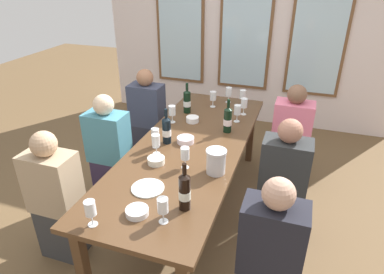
{
  "coord_description": "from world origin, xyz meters",
  "views": [
    {
      "loc": [
        0.85,
        -2.43,
        2.15
      ],
      "look_at": [
        0.0,
        0.06,
        0.79
      ],
      "focal_mm": 31.68,
      "sensor_mm": 36.0,
      "label": 1
    }
  ],
  "objects_px": {
    "wine_glass_1": "(155,134)",
    "wine_glass_4": "(243,95)",
    "wine_bottle_2": "(167,130)",
    "seated_person_1": "(269,258)",
    "seated_person_3": "(282,184)",
    "wine_glass_8": "(213,96)",
    "tasting_bowl_0": "(186,140)",
    "white_plate_0": "(148,188)",
    "wine_bottle_0": "(228,120)",
    "wine_bottle_3": "(185,191)",
    "wine_glass_0": "(156,141)",
    "tasting_bowl_2": "(156,160)",
    "dining_table": "(190,152)",
    "metal_pitcher": "(216,161)",
    "wine_glass_9": "(172,111)",
    "wine_glass_10": "(229,92)",
    "wine_glass_6": "(90,209)",
    "seated_person_4": "(148,118)",
    "seated_person_2": "(109,152)",
    "tasting_bowl_1": "(192,119)",
    "wine_glass_7": "(163,206)",
    "wine_glass_5": "(237,111)",
    "wine_bottle_1": "(187,101)",
    "wine_glass_2": "(244,104)",
    "wine_glass_3": "(185,154)",
    "tasting_bowl_3": "(137,212)",
    "seated_person_0": "(56,200)",
    "seated_person_5": "(290,139)"
  },
  "relations": [
    {
      "from": "wine_bottle_3",
      "to": "wine_glass_0",
      "type": "relative_size",
      "value": 1.94
    },
    {
      "from": "wine_bottle_3",
      "to": "tasting_bowl_3",
      "type": "distance_m",
      "value": 0.32
    },
    {
      "from": "tasting_bowl_2",
      "to": "wine_glass_4",
      "type": "relative_size",
      "value": 0.78
    },
    {
      "from": "tasting_bowl_0",
      "to": "seated_person_3",
      "type": "relative_size",
      "value": 0.13
    },
    {
      "from": "seated_person_4",
      "to": "wine_glass_4",
      "type": "bearing_deg",
      "value": 12.0
    },
    {
      "from": "seated_person_2",
      "to": "wine_glass_1",
      "type": "bearing_deg",
      "value": -11.39
    },
    {
      "from": "wine_glass_8",
      "to": "white_plate_0",
      "type": "bearing_deg",
      "value": -90.81
    },
    {
      "from": "metal_pitcher",
      "to": "wine_glass_8",
      "type": "xyz_separation_m",
      "value": [
        -0.37,
        1.25,
        0.03
      ]
    },
    {
      "from": "metal_pitcher",
      "to": "wine_glass_6",
      "type": "distance_m",
      "value": 0.97
    },
    {
      "from": "wine_glass_6",
      "to": "wine_bottle_3",
      "type": "bearing_deg",
      "value": 34.4
    },
    {
      "from": "wine_glass_5",
      "to": "wine_glass_8",
      "type": "xyz_separation_m",
      "value": [
        -0.33,
        0.3,
        0.0
      ]
    },
    {
      "from": "tasting_bowl_0",
      "to": "tasting_bowl_1",
      "type": "distance_m",
      "value": 0.44
    },
    {
      "from": "wine_bottle_1",
      "to": "wine_glass_6",
      "type": "relative_size",
      "value": 1.85
    },
    {
      "from": "dining_table",
      "to": "wine_bottle_2",
      "type": "distance_m",
      "value": 0.28
    },
    {
      "from": "wine_glass_6",
      "to": "wine_glass_10",
      "type": "distance_m",
      "value": 2.25
    },
    {
      "from": "wine_bottle_2",
      "to": "wine_bottle_0",
      "type": "bearing_deg",
      "value": 40.33
    },
    {
      "from": "white_plate_0",
      "to": "seated_person_0",
      "type": "distance_m",
      "value": 0.78
    },
    {
      "from": "white_plate_0",
      "to": "wine_bottle_0",
      "type": "relative_size",
      "value": 0.73
    },
    {
      "from": "tasting_bowl_2",
      "to": "wine_glass_7",
      "type": "distance_m",
      "value": 0.69
    },
    {
      "from": "wine_bottle_0",
      "to": "seated_person_0",
      "type": "height_order",
      "value": "seated_person_0"
    },
    {
      "from": "metal_pitcher",
      "to": "wine_glass_9",
      "type": "height_order",
      "value": "metal_pitcher"
    },
    {
      "from": "metal_pitcher",
      "to": "wine_glass_8",
      "type": "relative_size",
      "value": 1.09
    },
    {
      "from": "wine_glass_1",
      "to": "wine_glass_4",
      "type": "distance_m",
      "value": 1.29
    },
    {
      "from": "seated_person_1",
      "to": "seated_person_3",
      "type": "xyz_separation_m",
      "value": [
        0.0,
        0.82,
        0.0
      ]
    },
    {
      "from": "tasting_bowl_2",
      "to": "dining_table",
      "type": "bearing_deg",
      "value": 67.32
    },
    {
      "from": "wine_glass_0",
      "to": "wine_glass_4",
      "type": "relative_size",
      "value": 1.0
    },
    {
      "from": "seated_person_5",
      "to": "wine_bottle_2",
      "type": "bearing_deg",
      "value": -140.33
    },
    {
      "from": "metal_pitcher",
      "to": "seated_person_3",
      "type": "relative_size",
      "value": 0.17
    },
    {
      "from": "tasting_bowl_0",
      "to": "wine_glass_7",
      "type": "xyz_separation_m",
      "value": [
        0.22,
        -1.0,
        0.1
      ]
    },
    {
      "from": "seated_person_3",
      "to": "wine_glass_8",
      "type": "bearing_deg",
      "value": 132.89
    },
    {
      "from": "seated_person_2",
      "to": "wine_bottle_1",
      "type": "bearing_deg",
      "value": 51.31
    },
    {
      "from": "wine_glass_2",
      "to": "wine_glass_3",
      "type": "relative_size",
      "value": 1.0
    },
    {
      "from": "wine_glass_7",
      "to": "seated_person_2",
      "type": "xyz_separation_m",
      "value": [
        -0.98,
        0.96,
        -0.34
      ]
    },
    {
      "from": "wine_bottle_1",
      "to": "wine_glass_0",
      "type": "distance_m",
      "value": 0.9
    },
    {
      "from": "tasting_bowl_0",
      "to": "metal_pitcher",
      "type": "bearing_deg",
      "value": -44.84
    },
    {
      "from": "wine_glass_0",
      "to": "wine_glass_10",
      "type": "relative_size",
      "value": 1.0
    },
    {
      "from": "wine_glass_1",
      "to": "wine_glass_5",
      "type": "relative_size",
      "value": 1.0
    },
    {
      "from": "wine_bottle_2",
      "to": "seated_person_1",
      "type": "bearing_deg",
      "value": -38.98
    },
    {
      "from": "metal_pitcher",
      "to": "seated_person_3",
      "type": "distance_m",
      "value": 0.66
    },
    {
      "from": "white_plate_0",
      "to": "wine_glass_1",
      "type": "distance_m",
      "value": 0.61
    },
    {
      "from": "wine_bottle_0",
      "to": "seated_person_4",
      "type": "xyz_separation_m",
      "value": [
        -1.06,
        0.47,
        -0.34
      ]
    },
    {
      "from": "wine_glass_0",
      "to": "wine_glass_6",
      "type": "height_order",
      "value": "same"
    },
    {
      "from": "tasting_bowl_1",
      "to": "wine_glass_7",
      "type": "height_order",
      "value": "wine_glass_7"
    },
    {
      "from": "tasting_bowl_2",
      "to": "wine_glass_4",
      "type": "bearing_deg",
      "value": 74.29
    },
    {
      "from": "wine_glass_7",
      "to": "seated_person_2",
      "type": "relative_size",
      "value": 0.16
    },
    {
      "from": "metal_pitcher",
      "to": "tasting_bowl_1",
      "type": "relative_size",
      "value": 1.5
    },
    {
      "from": "tasting_bowl_2",
      "to": "wine_glass_4",
      "type": "height_order",
      "value": "wine_glass_4"
    },
    {
      "from": "wine_bottle_2",
      "to": "wine_glass_6",
      "type": "distance_m",
      "value": 1.11
    },
    {
      "from": "wine_bottle_3",
      "to": "wine_glass_4",
      "type": "distance_m",
      "value": 1.86
    },
    {
      "from": "seated_person_3",
      "to": "wine_glass_6",
      "type": "bearing_deg",
      "value": -133.02
    }
  ]
}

